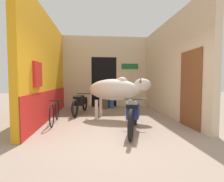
# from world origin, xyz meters

# --- Properties ---
(ground_plane) EXTENTS (30.00, 30.00, 0.00)m
(ground_plane) POSITION_xyz_m (0.00, 0.00, 0.00)
(ground_plane) COLOR gray
(wall_left_shopfront) EXTENTS (0.25, 4.98, 3.44)m
(wall_left_shopfront) POSITION_xyz_m (-2.14, 2.48, 1.66)
(wall_left_shopfront) COLOR orange
(wall_left_shopfront) RESTS_ON ground_plane
(wall_back_with_doorway) EXTENTS (4.11, 0.93, 3.44)m
(wall_back_with_doorway) POSITION_xyz_m (-0.04, 5.27, 1.49)
(wall_back_with_doorway) COLOR beige
(wall_back_with_doorway) RESTS_ON ground_plane
(wall_right_with_door) EXTENTS (0.22, 4.98, 3.44)m
(wall_right_with_door) POSITION_xyz_m (2.14, 2.44, 1.70)
(wall_right_with_door) COLOR beige
(wall_right_with_door) RESTS_ON ground_plane
(cow) EXTENTS (2.17, 1.35, 1.40)m
(cow) POSITION_xyz_m (0.18, 2.23, 0.98)
(cow) COLOR beige
(cow) RESTS_ON ground_plane
(motorcycle_near) EXTENTS (0.78, 1.98, 0.79)m
(motorcycle_near) POSITION_xyz_m (0.41, 0.64, 0.45)
(motorcycle_near) COLOR black
(motorcycle_near) RESTS_ON ground_plane
(motorcycle_far) EXTENTS (0.63, 1.97, 0.76)m
(motorcycle_far) POSITION_xyz_m (-1.10, 3.21, 0.43)
(motorcycle_far) COLOR black
(motorcycle_far) RESTS_ON ground_plane
(bicycle) EXTENTS (0.44, 1.61, 0.66)m
(bicycle) POSITION_xyz_m (-1.76, 1.75, 0.34)
(bicycle) COLOR black
(bicycle) RESTS_ON ground_plane
(shopkeeper_seated) EXTENTS (0.45, 0.34, 1.22)m
(shopkeeper_seated) POSITION_xyz_m (-0.10, 4.35, 0.64)
(shopkeeper_seated) COLOR brown
(shopkeeper_seated) RESTS_ON ground_plane
(plastic_stool) EXTENTS (0.37, 0.37, 0.47)m
(plastic_stool) POSITION_xyz_m (0.22, 4.48, 0.25)
(plastic_stool) COLOR #2856B2
(plastic_stool) RESTS_ON ground_plane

